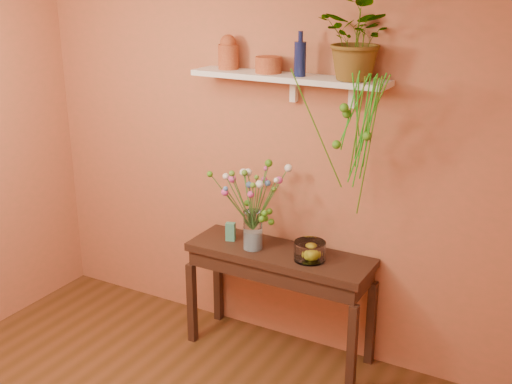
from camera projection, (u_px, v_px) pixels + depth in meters
The scene contains 13 objects.
room at pixel (76, 275), 2.67m from camera, with size 4.04×4.04×2.70m.
sideboard at pixel (279, 266), 4.34m from camera, with size 1.27×0.41×0.77m.
wall_shelf at pixel (290, 78), 4.01m from camera, with size 1.30×0.24×0.19m.
terracotta_jug at pixel (228, 53), 4.20m from camera, with size 0.16×0.16×0.22m.
terracotta_pot at pixel (268, 65), 4.06m from camera, with size 0.17×0.17×0.10m, color #AA592A.
blue_bottle at pixel (300, 58), 3.91m from camera, with size 0.09×0.09×0.27m.
spider_plant at pixel (359, 38), 3.72m from camera, with size 0.44×0.38×0.49m, color #3C7D17.
plant_fronds at pixel (354, 125), 3.70m from camera, with size 0.58×0.31×0.88m.
glass_vase at pixel (253, 233), 4.31m from camera, with size 0.13×0.13×0.27m.
bouquet at pixel (254, 188), 4.21m from camera, with size 0.50×0.38×0.48m.
glass_bowl at pixel (310, 252), 4.16m from camera, with size 0.21×0.21×0.12m.
lemon at pixel (311, 253), 4.17m from camera, with size 0.08×0.08×0.08m, color yellow.
carton at pixel (231, 232), 4.46m from camera, with size 0.06×0.05×0.13m, color teal.
Camera 1 is at (1.83, -1.75, 2.55)m, focal length 45.05 mm.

